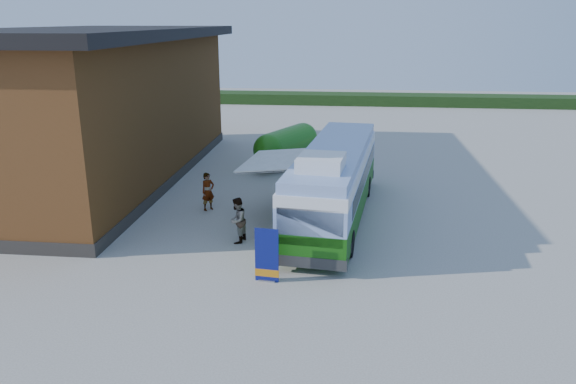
# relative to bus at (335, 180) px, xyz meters

# --- Properties ---
(ground) EXTENTS (100.00, 100.00, 0.00)m
(ground) POSITION_rel_bus_xyz_m (-1.60, -4.89, -1.67)
(ground) COLOR #BCB7AD
(ground) RESTS_ON ground
(barn) EXTENTS (9.60, 21.20, 7.50)m
(barn) POSITION_rel_bus_xyz_m (-12.10, 5.11, 1.92)
(barn) COLOR brown
(barn) RESTS_ON ground
(hedge) EXTENTS (40.00, 3.00, 1.00)m
(hedge) POSITION_rel_bus_xyz_m (6.40, 33.11, -1.17)
(hedge) COLOR #264419
(hedge) RESTS_ON ground
(bus) EXTENTS (3.66, 11.58, 3.50)m
(bus) POSITION_rel_bus_xyz_m (0.00, 0.00, 0.00)
(bus) COLOR #227213
(bus) RESTS_ON ground
(awning) EXTENTS (2.77, 4.03, 0.49)m
(awning) POSITION_rel_bus_xyz_m (-2.28, -0.04, 0.88)
(awning) COLOR white
(awning) RESTS_ON ground
(banner) EXTENTS (0.77, 0.24, 1.77)m
(banner) POSITION_rel_bus_xyz_m (-1.91, -6.05, -0.95)
(banner) COLOR navy
(banner) RESTS_ON ground
(picnic_table) EXTENTS (1.44, 1.34, 0.70)m
(picnic_table) POSITION_rel_bus_xyz_m (-1.85, -3.05, -1.15)
(picnic_table) COLOR tan
(picnic_table) RESTS_ON ground
(person_a) EXTENTS (0.71, 0.71, 1.65)m
(person_a) POSITION_rel_bus_xyz_m (-5.42, 0.56, -0.84)
(person_a) COLOR #999999
(person_a) RESTS_ON ground
(person_b) EXTENTS (0.81, 0.95, 1.71)m
(person_b) POSITION_rel_bus_xyz_m (-3.45, -2.95, -0.81)
(person_b) COLOR #999999
(person_b) RESTS_ON ground
(slurry_tanker) EXTENTS (3.22, 5.34, 2.12)m
(slurry_tanker) POSITION_rel_bus_xyz_m (-2.92, 8.65, -0.45)
(slurry_tanker) COLOR #257916
(slurry_tanker) RESTS_ON ground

